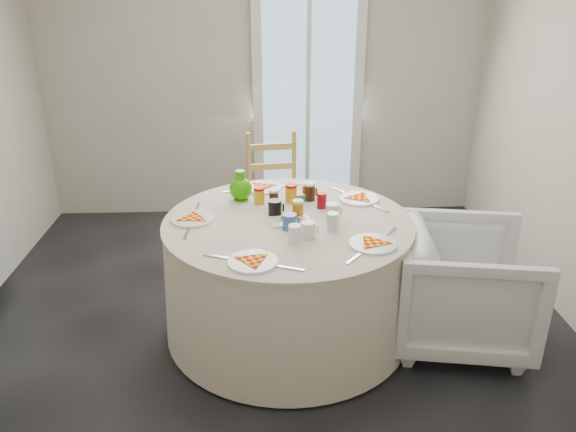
{
  "coord_description": "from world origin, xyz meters",
  "views": [
    {
      "loc": [
        -0.02,
        -3.15,
        2.14
      ],
      "look_at": [
        0.13,
        -0.03,
        0.8
      ],
      "focal_mm": 35.0,
      "sensor_mm": 36.0,
      "label": 1
    }
  ],
  "objects_px": {
    "armchair": "(463,285)",
    "table": "(288,277)",
    "green_pitcher": "(241,186)",
    "wooden_chair": "(275,198)"
  },
  "relations": [
    {
      "from": "table",
      "to": "green_pitcher",
      "type": "relative_size",
      "value": 7.97
    },
    {
      "from": "wooden_chair",
      "to": "armchair",
      "type": "relative_size",
      "value": 1.19
    },
    {
      "from": "table",
      "to": "green_pitcher",
      "type": "distance_m",
      "value": 0.68
    },
    {
      "from": "green_pitcher",
      "to": "wooden_chair",
      "type": "bearing_deg",
      "value": 62.66
    },
    {
      "from": "armchair",
      "to": "table",
      "type": "bearing_deg",
      "value": 90.38
    },
    {
      "from": "table",
      "to": "armchair",
      "type": "xyz_separation_m",
      "value": [
        1.07,
        -0.17,
        0.02
      ]
    },
    {
      "from": "armchair",
      "to": "green_pitcher",
      "type": "xyz_separation_m",
      "value": [
        -1.36,
        0.53,
        0.48
      ]
    },
    {
      "from": "armchair",
      "to": "green_pitcher",
      "type": "relative_size",
      "value": 4.22
    },
    {
      "from": "wooden_chair",
      "to": "green_pitcher",
      "type": "height_order",
      "value": "green_pitcher"
    },
    {
      "from": "green_pitcher",
      "to": "table",
      "type": "bearing_deg",
      "value": -60.66
    }
  ]
}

